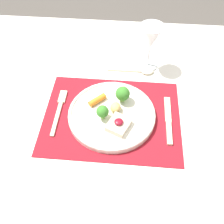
{
  "coord_description": "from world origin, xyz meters",
  "views": [
    {
      "loc": [
        0.05,
        -0.53,
        1.42
      ],
      "look_at": [
        0.0,
        0.0,
        0.76
      ],
      "focal_mm": 42.0,
      "sensor_mm": 36.0,
      "label": 1
    }
  ],
  "objects_px": {
    "fork": "(59,109)",
    "knife": "(168,123)",
    "wine_glass_near": "(151,40)",
    "dinner_plate": "(112,113)",
    "spoon": "(141,71)"
  },
  "relations": [
    {
      "from": "dinner_plate",
      "to": "fork",
      "type": "relative_size",
      "value": 1.48
    },
    {
      "from": "dinner_plate",
      "to": "spoon",
      "type": "xyz_separation_m",
      "value": [
        0.09,
        0.22,
        -0.01
      ]
    },
    {
      "from": "dinner_plate",
      "to": "fork",
      "type": "distance_m",
      "value": 0.18
    },
    {
      "from": "dinner_plate",
      "to": "wine_glass_near",
      "type": "xyz_separation_m",
      "value": [
        0.11,
        0.26,
        0.1
      ]
    },
    {
      "from": "fork",
      "to": "wine_glass_near",
      "type": "xyz_separation_m",
      "value": [
        0.29,
        0.25,
        0.11
      ]
    },
    {
      "from": "fork",
      "to": "spoon",
      "type": "distance_m",
      "value": 0.34
    },
    {
      "from": "fork",
      "to": "knife",
      "type": "distance_m",
      "value": 0.36
    },
    {
      "from": "dinner_plate",
      "to": "knife",
      "type": "height_order",
      "value": "dinner_plate"
    },
    {
      "from": "dinner_plate",
      "to": "wine_glass_near",
      "type": "distance_m",
      "value": 0.31
    },
    {
      "from": "knife",
      "to": "wine_glass_near",
      "type": "xyz_separation_m",
      "value": [
        -0.07,
        0.28,
        0.11
      ]
    },
    {
      "from": "dinner_plate",
      "to": "fork",
      "type": "xyz_separation_m",
      "value": [
        -0.18,
        0.01,
        -0.01
      ]
    },
    {
      "from": "knife",
      "to": "fork",
      "type": "bearing_deg",
      "value": 173.42
    },
    {
      "from": "dinner_plate",
      "to": "knife",
      "type": "bearing_deg",
      "value": -5.03
    },
    {
      "from": "knife",
      "to": "spoon",
      "type": "bearing_deg",
      "value": 108.67
    },
    {
      "from": "fork",
      "to": "spoon",
      "type": "height_order",
      "value": "spoon"
    }
  ]
}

